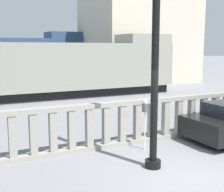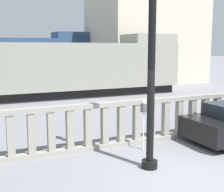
% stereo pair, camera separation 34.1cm
% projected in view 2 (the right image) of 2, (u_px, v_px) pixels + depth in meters
% --- Properties ---
extents(ground_plane, '(160.00, 160.00, 0.00)m').
position_uv_depth(ground_plane, '(183.00, 177.00, 7.38)').
color(ground_plane, slate).
extents(balustrade, '(13.67, 0.24, 1.41)m').
position_uv_depth(balustrade, '(129.00, 123.00, 9.78)').
color(balustrade, gray).
rests_on(balustrade, ground).
extents(lamppost, '(0.41, 0.41, 6.31)m').
position_uv_depth(lamppost, '(152.00, 49.00, 7.50)').
color(lamppost, black).
rests_on(lamppost, ground).
extents(parking_meter, '(0.19, 0.19, 1.53)m').
position_uv_depth(parking_meter, '(144.00, 109.00, 9.17)').
color(parking_meter, silver).
rests_on(parking_meter, ground).
extents(train_near, '(20.58, 2.87, 3.91)m').
position_uv_depth(train_near, '(19.00, 70.00, 18.02)').
color(train_near, black).
rests_on(train_near, ground).
extents(building_block, '(8.79, 7.44, 10.97)m').
position_uv_depth(building_block, '(145.00, 20.00, 27.72)').
color(building_block, beige).
rests_on(building_block, ground).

